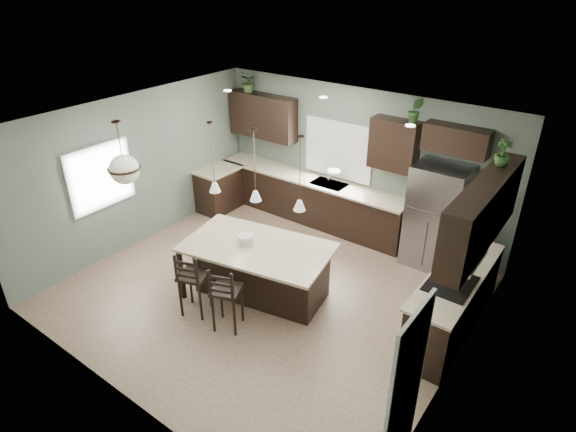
# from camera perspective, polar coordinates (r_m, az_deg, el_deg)

# --- Properties ---
(ground) EXTENTS (6.00, 6.00, 0.00)m
(ground) POSITION_cam_1_polar(r_m,az_deg,el_deg) (8.00, -2.30, -8.83)
(ground) COLOR #9E8466
(ground) RESTS_ON ground
(pantry_door) EXTENTS (0.04, 0.82, 2.04)m
(pantry_door) POSITION_cam_1_polar(r_m,az_deg,el_deg) (5.20, 13.70, -19.57)
(pantry_door) COLOR white
(pantry_door) RESTS_ON ground
(window_back) EXTENTS (1.35, 0.02, 1.00)m
(window_back) POSITION_cam_1_polar(r_m,az_deg,el_deg) (9.46, 6.01, 7.82)
(window_back) COLOR white
(window_back) RESTS_ON room_shell
(window_left) EXTENTS (0.02, 1.10, 1.00)m
(window_left) POSITION_cam_1_polar(r_m,az_deg,el_deg) (8.79, -21.39, 4.37)
(window_left) COLOR white
(window_left) RESTS_ON room_shell
(left_return_cabs) EXTENTS (0.60, 0.90, 0.90)m
(left_return_cabs) POSITION_cam_1_polar(r_m,az_deg,el_deg) (10.43, -8.20, 3.10)
(left_return_cabs) COLOR black
(left_return_cabs) RESTS_ON ground
(left_return_countertop) EXTENTS (0.66, 0.96, 0.04)m
(left_return_countertop) POSITION_cam_1_polar(r_m,az_deg,el_deg) (10.23, -8.29, 5.46)
(left_return_countertop) COLOR #BBAF8D
(left_return_countertop) RESTS_ON left_return_cabs
(back_lower_cabs) EXTENTS (4.20, 0.60, 0.90)m
(back_lower_cabs) POSITION_cam_1_polar(r_m,az_deg,el_deg) (9.89, 2.61, 1.93)
(back_lower_cabs) COLOR black
(back_lower_cabs) RESTS_ON ground
(back_countertop) EXTENTS (4.20, 0.66, 0.04)m
(back_countertop) POSITION_cam_1_polar(r_m,az_deg,el_deg) (9.67, 2.61, 4.39)
(back_countertop) COLOR #BBAF8D
(back_countertop) RESTS_ON back_lower_cabs
(sink_inset) EXTENTS (0.70, 0.45, 0.01)m
(sink_inset) POSITION_cam_1_polar(r_m,az_deg,el_deg) (9.45, 4.87, 3.81)
(sink_inset) COLOR gray
(sink_inset) RESTS_ON back_countertop
(faucet) EXTENTS (0.02, 0.02, 0.28)m
(faucet) POSITION_cam_1_polar(r_m,az_deg,el_deg) (9.37, 4.81, 4.56)
(faucet) COLOR silver
(faucet) RESTS_ON back_countertop
(back_upper_left) EXTENTS (1.55, 0.34, 0.90)m
(back_upper_left) POSITION_cam_1_polar(r_m,az_deg,el_deg) (10.16, -2.99, 11.74)
(back_upper_left) COLOR black
(back_upper_left) RESTS_ON room_shell
(back_upper_right) EXTENTS (0.85, 0.34, 0.90)m
(back_upper_right) POSITION_cam_1_polar(r_m,az_deg,el_deg) (8.69, 12.47, 8.26)
(back_upper_right) COLOR black
(back_upper_right) RESTS_ON room_shell
(fridge_header) EXTENTS (1.05, 0.34, 0.45)m
(fridge_header) POSITION_cam_1_polar(r_m,az_deg,el_deg) (8.25, 19.33, 8.50)
(fridge_header) COLOR black
(fridge_header) RESTS_ON room_shell
(right_lower_cabs) EXTENTS (0.60, 2.35, 0.90)m
(right_lower_cabs) POSITION_cam_1_polar(r_m,az_deg,el_deg) (7.40, 19.02, -9.73)
(right_lower_cabs) COLOR black
(right_lower_cabs) RESTS_ON ground
(right_countertop) EXTENTS (0.66, 2.35, 0.04)m
(right_countertop) POSITION_cam_1_polar(r_m,az_deg,el_deg) (7.13, 19.45, -6.68)
(right_countertop) COLOR #BBAF8D
(right_countertop) RESTS_ON right_lower_cabs
(cooktop) EXTENTS (0.58, 0.75, 0.02)m
(cooktop) POSITION_cam_1_polar(r_m,az_deg,el_deg) (6.90, 18.74, -7.60)
(cooktop) COLOR black
(cooktop) RESTS_ON right_countertop
(wall_oven_front) EXTENTS (0.01, 0.72, 0.60)m
(wall_oven_front) POSITION_cam_1_polar(r_m,az_deg,el_deg) (7.24, 16.01, -10.09)
(wall_oven_front) COLOR gray
(wall_oven_front) RESTS_ON right_lower_cabs
(right_upper_cabs) EXTENTS (0.34, 2.35, 0.90)m
(right_upper_cabs) POSITION_cam_1_polar(r_m,az_deg,el_deg) (6.60, 22.06, 0.33)
(right_upper_cabs) COLOR black
(right_upper_cabs) RESTS_ON room_shell
(microwave) EXTENTS (0.40, 0.75, 0.40)m
(microwave) POSITION_cam_1_polar(r_m,az_deg,el_deg) (6.56, 20.35, -3.54)
(microwave) COLOR gray
(microwave) RESTS_ON right_upper_cabs
(refrigerator) EXTENTS (0.90, 0.74, 1.85)m
(refrigerator) POSITION_cam_1_polar(r_m,az_deg,el_deg) (8.60, 17.17, -0.06)
(refrigerator) COLOR gray
(refrigerator) RESTS_ON ground
(kitchen_island) EXTENTS (2.46, 1.68, 0.92)m
(kitchen_island) POSITION_cam_1_polar(r_m,az_deg,el_deg) (7.64, -3.56, -6.53)
(kitchen_island) COLOR black
(kitchen_island) RESTS_ON ground
(serving_dish) EXTENTS (0.24, 0.24, 0.14)m
(serving_dish) POSITION_cam_1_polar(r_m,az_deg,el_deg) (7.44, -5.02, -2.77)
(serving_dish) COLOR silver
(serving_dish) RESTS_ON kitchen_island
(bar_stool_left) EXTENTS (0.52, 0.52, 1.10)m
(bar_stool_left) POSITION_cam_1_polar(r_m,az_deg,el_deg) (7.38, -11.06, -7.68)
(bar_stool_left) COLOR black
(bar_stool_left) RESTS_ON ground
(bar_stool_center) EXTENTS (0.53, 0.53, 1.09)m
(bar_stool_center) POSITION_cam_1_polar(r_m,az_deg,el_deg) (7.03, -7.24, -9.43)
(bar_stool_center) COLOR black
(bar_stool_center) RESTS_ON ground
(pendant_left) EXTENTS (0.17, 0.17, 1.10)m
(pendant_left) POSITION_cam_1_polar(r_m,az_deg,el_deg) (7.15, -8.94, 6.84)
(pendant_left) COLOR white
(pendant_left) RESTS_ON room_shell
(pendant_center) EXTENTS (0.17, 0.17, 1.10)m
(pendant_center) POSITION_cam_1_polar(r_m,az_deg,el_deg) (6.79, -4.00, 5.98)
(pendant_center) COLOR white
(pendant_center) RESTS_ON room_shell
(pendant_right) EXTENTS (0.17, 0.17, 1.10)m
(pendant_right) POSITION_cam_1_polar(r_m,az_deg,el_deg) (6.50, 1.42, 5.00)
(pendant_right) COLOR white
(pendant_right) RESTS_ON room_shell
(chandelier) EXTENTS (0.49, 0.49, 0.97)m
(chandelier) POSITION_cam_1_polar(r_m,az_deg,el_deg) (7.48, -19.14, 7.09)
(chandelier) COLOR beige
(chandelier) RESTS_ON room_shell
(plant_back_left) EXTENTS (0.48, 0.45, 0.42)m
(plant_back_left) POSITION_cam_1_polar(r_m,az_deg,el_deg) (10.18, -4.66, 15.54)
(plant_back_left) COLOR #334D22
(plant_back_left) RESTS_ON back_upper_left
(plant_back_right) EXTENTS (0.28, 0.25, 0.43)m
(plant_back_right) POSITION_cam_1_polar(r_m,az_deg,el_deg) (8.35, 14.87, 11.99)
(plant_back_right) COLOR #2A5223
(plant_back_right) RESTS_ON back_upper_right
(plant_right_wall) EXTENTS (0.22, 0.22, 0.35)m
(plant_right_wall) POSITION_cam_1_polar(r_m,az_deg,el_deg) (6.91, 24.15, 6.85)
(plant_right_wall) COLOR #325B27
(plant_right_wall) RESTS_ON right_upper_cabs
(room_shell) EXTENTS (6.00, 6.00, 6.00)m
(room_shell) POSITION_cam_1_polar(r_m,az_deg,el_deg) (7.11, -2.56, 2.20)
(room_shell) COLOR #5D6B5E
(room_shell) RESTS_ON ground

